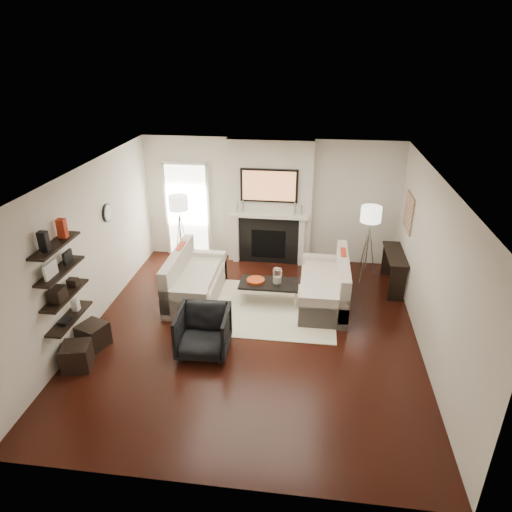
# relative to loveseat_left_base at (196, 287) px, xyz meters

# --- Properties ---
(room_envelope) EXTENTS (6.00, 6.00, 6.00)m
(room_envelope) POSITION_rel_loveseat_left_base_xyz_m (1.21, -1.04, 1.14)
(room_envelope) COLOR black
(room_envelope) RESTS_ON ground
(chimney_breast) EXTENTS (1.80, 0.25, 2.70)m
(chimney_breast) POSITION_rel_loveseat_left_base_xyz_m (1.21, 1.84, 1.14)
(chimney_breast) COLOR silver
(chimney_breast) RESTS_ON floor
(fireplace_surround) EXTENTS (1.30, 0.02, 1.04)m
(fireplace_surround) POSITION_rel_loveseat_left_base_xyz_m (1.21, 1.70, 0.31)
(fireplace_surround) COLOR black
(fireplace_surround) RESTS_ON floor
(firebox) EXTENTS (0.75, 0.02, 0.65)m
(firebox) POSITION_rel_loveseat_left_base_xyz_m (1.21, 1.70, 0.24)
(firebox) COLOR black
(firebox) RESTS_ON floor
(mantel_pilaster_l) EXTENTS (0.12, 0.08, 1.10)m
(mantel_pilaster_l) POSITION_rel_loveseat_left_base_xyz_m (0.49, 1.67, 0.34)
(mantel_pilaster_l) COLOR white
(mantel_pilaster_l) RESTS_ON floor
(mantel_pilaster_r) EXTENTS (0.12, 0.08, 1.10)m
(mantel_pilaster_r) POSITION_rel_loveseat_left_base_xyz_m (1.93, 1.67, 0.34)
(mantel_pilaster_r) COLOR white
(mantel_pilaster_r) RESTS_ON floor
(mantel_shelf) EXTENTS (1.70, 0.18, 0.07)m
(mantel_shelf) POSITION_rel_loveseat_left_base_xyz_m (1.21, 1.65, 0.91)
(mantel_shelf) COLOR white
(mantel_shelf) RESTS_ON chimney_breast
(tv_body) EXTENTS (1.20, 0.06, 0.70)m
(tv_body) POSITION_rel_loveseat_left_base_xyz_m (1.21, 1.68, 1.57)
(tv_body) COLOR black
(tv_body) RESTS_ON chimney_breast
(tv_screen) EXTENTS (1.10, 0.00, 0.62)m
(tv_screen) POSITION_rel_loveseat_left_base_xyz_m (1.21, 1.65, 1.57)
(tv_screen) COLOR #BF723F
(tv_screen) RESTS_ON tv_body
(candlestick_l_tall) EXTENTS (0.04, 0.04, 0.30)m
(candlestick_l_tall) POSITION_rel_loveseat_left_base_xyz_m (0.66, 1.66, 1.09)
(candlestick_l_tall) COLOR silver
(candlestick_l_tall) RESTS_ON mantel_shelf
(candlestick_l_short) EXTENTS (0.04, 0.04, 0.24)m
(candlestick_l_short) POSITION_rel_loveseat_left_base_xyz_m (0.53, 1.66, 1.06)
(candlestick_l_short) COLOR silver
(candlestick_l_short) RESTS_ON mantel_shelf
(candlestick_r_tall) EXTENTS (0.04, 0.04, 0.30)m
(candlestick_r_tall) POSITION_rel_loveseat_left_base_xyz_m (1.76, 1.66, 1.09)
(candlestick_r_tall) COLOR silver
(candlestick_r_tall) RESTS_ON mantel_shelf
(candlestick_r_short) EXTENTS (0.04, 0.04, 0.24)m
(candlestick_r_short) POSITION_rel_loveseat_left_base_xyz_m (1.89, 1.66, 1.06)
(candlestick_r_short) COLOR silver
(candlestick_r_short) RESTS_ON mantel_shelf
(hallway_panel) EXTENTS (0.90, 0.02, 2.10)m
(hallway_panel) POSITION_rel_loveseat_left_base_xyz_m (-0.64, 1.94, 0.84)
(hallway_panel) COLOR white
(hallway_panel) RESTS_ON floor
(door_trim_l) EXTENTS (0.06, 0.06, 2.16)m
(door_trim_l) POSITION_rel_loveseat_left_base_xyz_m (-1.12, 1.92, 0.84)
(door_trim_l) COLOR white
(door_trim_l) RESTS_ON floor
(door_trim_r) EXTENTS (0.06, 0.06, 2.16)m
(door_trim_r) POSITION_rel_loveseat_left_base_xyz_m (-0.16, 1.92, 0.84)
(door_trim_r) COLOR white
(door_trim_r) RESTS_ON floor
(door_trim_top) EXTENTS (1.02, 0.06, 0.06)m
(door_trim_top) POSITION_rel_loveseat_left_base_xyz_m (-0.64, 1.92, 1.92)
(door_trim_top) COLOR white
(door_trim_top) RESTS_ON wall_back
(rug) EXTENTS (2.60, 2.00, 0.01)m
(rug) POSITION_rel_loveseat_left_base_xyz_m (1.34, -0.24, -0.20)
(rug) COLOR #ECE3C2
(rug) RESTS_ON floor
(loveseat_left_base) EXTENTS (0.85, 1.80, 0.42)m
(loveseat_left_base) POSITION_rel_loveseat_left_base_xyz_m (0.00, 0.00, 0.00)
(loveseat_left_base) COLOR beige
(loveseat_left_base) RESTS_ON floor
(loveseat_left_back) EXTENTS (0.18, 1.80, 0.80)m
(loveseat_left_back) POSITION_rel_loveseat_left_base_xyz_m (-0.33, 0.00, 0.32)
(loveseat_left_back) COLOR beige
(loveseat_left_back) RESTS_ON floor
(loveseat_left_arm_n) EXTENTS (0.85, 0.18, 0.60)m
(loveseat_left_arm_n) POSITION_rel_loveseat_left_base_xyz_m (0.00, -0.81, 0.09)
(loveseat_left_arm_n) COLOR beige
(loveseat_left_arm_n) RESTS_ON floor
(loveseat_left_arm_s) EXTENTS (0.85, 0.18, 0.60)m
(loveseat_left_arm_s) POSITION_rel_loveseat_left_base_xyz_m (0.00, 0.81, 0.09)
(loveseat_left_arm_s) COLOR beige
(loveseat_left_arm_s) RESTS_ON floor
(loveseat_left_cushion) EXTENTS (0.63, 1.44, 0.10)m
(loveseat_left_cushion) POSITION_rel_loveseat_left_base_xyz_m (0.05, 0.00, 0.26)
(loveseat_left_cushion) COLOR beige
(loveseat_left_cushion) RESTS_ON loveseat_left_base
(pillow_left_orange) EXTENTS (0.10, 0.42, 0.42)m
(pillow_left_orange) POSITION_rel_loveseat_left_base_xyz_m (-0.33, 0.30, 0.52)
(pillow_left_orange) COLOR red
(pillow_left_orange) RESTS_ON loveseat_left_cushion
(pillow_left_charcoal) EXTENTS (0.10, 0.40, 0.40)m
(pillow_left_charcoal) POSITION_rel_loveseat_left_base_xyz_m (-0.33, -0.30, 0.51)
(pillow_left_charcoal) COLOR black
(pillow_left_charcoal) RESTS_ON loveseat_left_cushion
(loveseat_right_base) EXTENTS (0.85, 1.80, 0.42)m
(loveseat_right_base) POSITION_rel_loveseat_left_base_xyz_m (2.41, 0.10, 0.00)
(loveseat_right_base) COLOR beige
(loveseat_right_base) RESTS_ON floor
(loveseat_right_back) EXTENTS (0.18, 1.80, 0.80)m
(loveseat_right_back) POSITION_rel_loveseat_left_base_xyz_m (2.75, 0.10, 0.32)
(loveseat_right_back) COLOR beige
(loveseat_right_back) RESTS_ON floor
(loveseat_right_arm_n) EXTENTS (0.85, 0.18, 0.60)m
(loveseat_right_arm_n) POSITION_rel_loveseat_left_base_xyz_m (2.41, -0.71, 0.09)
(loveseat_right_arm_n) COLOR beige
(loveseat_right_arm_n) RESTS_ON floor
(loveseat_right_arm_s) EXTENTS (0.85, 0.18, 0.60)m
(loveseat_right_arm_s) POSITION_rel_loveseat_left_base_xyz_m (2.41, 0.91, 0.09)
(loveseat_right_arm_s) COLOR beige
(loveseat_right_arm_s) RESTS_ON floor
(loveseat_right_cushion) EXTENTS (0.63, 1.44, 0.10)m
(loveseat_right_cushion) POSITION_rel_loveseat_left_base_xyz_m (2.36, 0.10, 0.26)
(loveseat_right_cushion) COLOR beige
(loveseat_right_cushion) RESTS_ON loveseat_right_base
(pillow_right_orange) EXTENTS (0.10, 0.42, 0.42)m
(pillow_right_orange) POSITION_rel_loveseat_left_base_xyz_m (2.75, 0.40, 0.52)
(pillow_right_orange) COLOR red
(pillow_right_orange) RESTS_ON loveseat_right_cushion
(pillow_right_charcoal) EXTENTS (0.10, 0.40, 0.40)m
(pillow_right_charcoal) POSITION_rel_loveseat_left_base_xyz_m (2.75, -0.20, 0.51)
(pillow_right_charcoal) COLOR black
(pillow_right_charcoal) RESTS_ON loveseat_right_cushion
(coffee_table) EXTENTS (1.10, 0.55, 0.04)m
(coffee_table) POSITION_rel_loveseat_left_base_xyz_m (1.40, -0.01, 0.19)
(coffee_table) COLOR black
(coffee_table) RESTS_ON floor
(coffee_leg_nw) EXTENTS (0.02, 0.02, 0.38)m
(coffee_leg_nw) POSITION_rel_loveseat_left_base_xyz_m (0.90, -0.23, -0.02)
(coffee_leg_nw) COLOR silver
(coffee_leg_nw) RESTS_ON floor
(coffee_leg_ne) EXTENTS (0.02, 0.02, 0.38)m
(coffee_leg_ne) POSITION_rel_loveseat_left_base_xyz_m (1.90, -0.23, -0.02)
(coffee_leg_ne) COLOR silver
(coffee_leg_ne) RESTS_ON floor
(coffee_leg_sw) EXTENTS (0.02, 0.02, 0.38)m
(coffee_leg_sw) POSITION_rel_loveseat_left_base_xyz_m (0.90, 0.21, -0.02)
(coffee_leg_sw) COLOR silver
(coffee_leg_sw) RESTS_ON floor
(coffee_leg_se) EXTENTS (0.02, 0.02, 0.38)m
(coffee_leg_se) POSITION_rel_loveseat_left_base_xyz_m (1.90, 0.21, -0.02)
(coffee_leg_se) COLOR silver
(coffee_leg_se) RESTS_ON floor
(hurricane_glass) EXTENTS (0.17, 0.17, 0.31)m
(hurricane_glass) POSITION_rel_loveseat_left_base_xyz_m (1.55, -0.01, 0.35)
(hurricane_glass) COLOR white
(hurricane_glass) RESTS_ON coffee_table
(hurricane_candle) EXTENTS (0.10, 0.10, 0.15)m
(hurricane_candle) POSITION_rel_loveseat_left_base_xyz_m (1.55, -0.01, 0.29)
(hurricane_candle) COLOR white
(hurricane_candle) RESTS_ON coffee_table
(copper_bowl) EXTENTS (0.34, 0.34, 0.06)m
(copper_bowl) POSITION_rel_loveseat_left_base_xyz_m (1.15, -0.01, 0.24)
(copper_bowl) COLOR #D05122
(copper_bowl) RESTS_ON coffee_table
(armchair) EXTENTS (0.82, 0.77, 0.81)m
(armchair) POSITION_rel_loveseat_left_base_xyz_m (0.54, -1.66, 0.20)
(armchair) COLOR black
(armchair) RESTS_ON floor
(lamp_left_post) EXTENTS (0.02, 0.02, 1.20)m
(lamp_left_post) POSITION_rel_loveseat_left_base_xyz_m (-0.64, 1.30, 0.39)
(lamp_left_post) COLOR silver
(lamp_left_post) RESTS_ON floor
(lamp_left_shade) EXTENTS (0.40, 0.40, 0.30)m
(lamp_left_shade) POSITION_rel_loveseat_left_base_xyz_m (-0.64, 1.30, 1.24)
(lamp_left_shade) COLOR white
(lamp_left_shade) RESTS_ON lamp_left_post
(lamp_left_leg_a) EXTENTS (0.25, 0.02, 1.23)m
(lamp_left_leg_a) POSITION_rel_loveseat_left_base_xyz_m (-0.53, 1.30, 0.39)
(lamp_left_leg_a) COLOR silver
(lamp_left_leg_a) RESTS_ON floor
(lamp_left_leg_b) EXTENTS (0.14, 0.22, 1.23)m
(lamp_left_leg_b) POSITION_rel_loveseat_left_base_xyz_m (-0.69, 1.40, 0.39)
(lamp_left_leg_b) COLOR silver
(lamp_left_leg_b) RESTS_ON floor
(lamp_left_leg_c) EXTENTS (0.14, 0.22, 1.23)m
(lamp_left_leg_c) POSITION_rel_loveseat_left_base_xyz_m (-0.69, 1.21, 0.39)
(lamp_left_leg_c) COLOR silver
(lamp_left_leg_c) RESTS_ON floor
(lamp_right_post) EXTENTS (0.02, 0.02, 1.20)m
(lamp_right_post) POSITION_rel_loveseat_left_base_xyz_m (3.26, 1.11, 0.39)
(lamp_right_post) COLOR silver
(lamp_right_post) RESTS_ON floor
(lamp_right_shade) EXTENTS (0.40, 0.40, 0.30)m
(lamp_right_shade) POSITION_rel_loveseat_left_base_xyz_m (3.26, 1.11, 1.24)
(lamp_right_shade) COLOR white
(lamp_right_shade) RESTS_ON lamp_right_post
(lamp_right_leg_a) EXTENTS (0.25, 0.02, 1.23)m
(lamp_right_leg_a) POSITION_rel_loveseat_left_base_xyz_m (3.37, 1.11, 0.39)
(lamp_right_leg_a) COLOR silver
(lamp_right_leg_a) RESTS_ON floor
(lamp_right_leg_b) EXTENTS (0.14, 0.22, 1.23)m
(lamp_right_leg_b) POSITION_rel_loveseat_left_base_xyz_m (3.21, 1.21, 0.39)
(lamp_right_leg_b) COLOR silver
(lamp_right_leg_b) RESTS_ON floor
(lamp_right_leg_c) EXTENTS (0.14, 0.22, 1.23)m
(lamp_right_leg_c) POSITION_rel_loveseat_left_base_xyz_m (3.21, 1.02, 0.39)
(lamp_right_leg_c) COLOR silver
(lamp_right_leg_c) RESTS_ON floor
(console_top) EXTENTS (0.35, 1.20, 0.04)m
(console_top) POSITION_rel_loveseat_left_base_xyz_m (3.78, 0.89, 0.52)
(console_top) COLOR black
(console_top) RESTS_ON floor
(console_leg_n) EXTENTS (0.30, 0.04, 0.71)m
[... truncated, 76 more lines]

